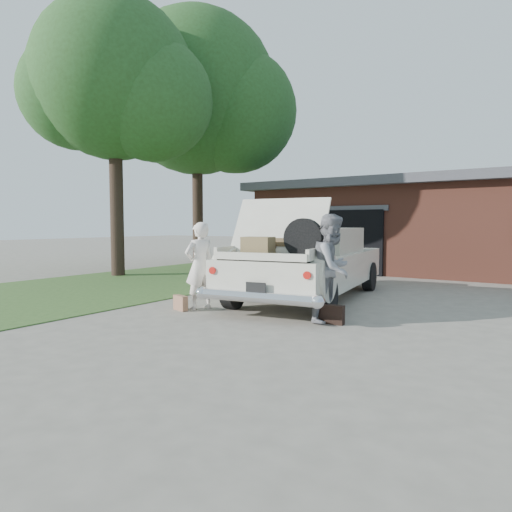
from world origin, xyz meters
The scene contains 10 objects.
ground centered at (0.00, 0.00, 0.00)m, with size 90.00×90.00×0.00m, color gray.
grass_strip centered at (-5.50, 3.00, 0.01)m, with size 6.00×16.00×0.02m, color #2D4C1E.
house centered at (0.98, 11.47, 1.67)m, with size 12.80×7.80×3.30m.
tree_left centered at (-7.25, 3.29, 6.15)m, with size 6.00×5.21×9.04m.
tree_back centered at (-7.64, 7.82, 6.78)m, with size 7.60×6.61×10.39m.
sedan centered at (0.13, 2.59, 0.84)m, with size 2.99×5.98×2.23m.
woman_left centered at (-1.12, 0.24, 0.88)m, with size 0.64×0.42×1.76m, color silver.
woman_right centered at (1.61, 0.60, 0.95)m, with size 0.92×0.72×1.89m, color gray.
suitcase_left centered at (-1.35, -0.09, 0.15)m, with size 0.39×0.12×0.30m, color #9D6C50.
suitcase_right centered at (1.68, 0.44, 0.17)m, with size 0.43×0.14×0.33m, color black.
Camera 1 is at (4.89, -6.74, 1.72)m, focal length 32.00 mm.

